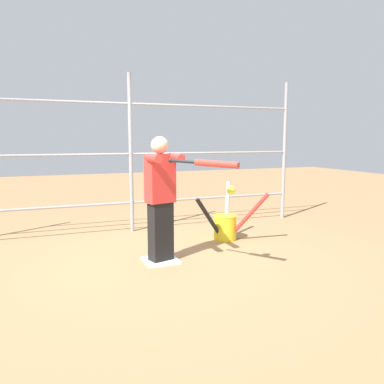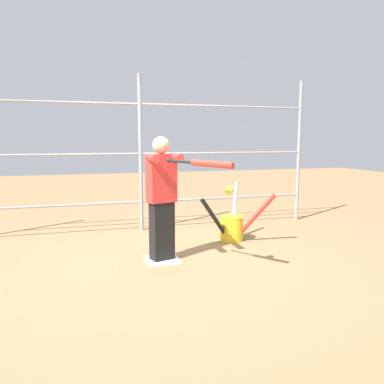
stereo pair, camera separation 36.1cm
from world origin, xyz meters
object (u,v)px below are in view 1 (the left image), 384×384
Objects in this scene: baseball_bat_swinging at (210,163)px; bat_bucket at (226,225)px; batter at (161,195)px; softball_in_flight at (231,190)px.

baseball_bat_swinging is 1.91m from bat_bucket.
batter is 1.44× the size of bat_bucket.
softball_in_flight reaches higher than bat_bucket.
softball_in_flight is at bearing -154.26° from baseball_bat_swinging.
baseball_bat_swinging is at bearing 110.97° from batter.
batter is 0.87m from softball_in_flight.
bat_bucket is at bearing -114.33° from softball_in_flight.
softball_in_flight is 1.52m from bat_bucket.
baseball_bat_swinging is at bearing 57.79° from bat_bucket.
bat_bucket is (-0.55, -1.23, -0.70)m from softball_in_flight.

